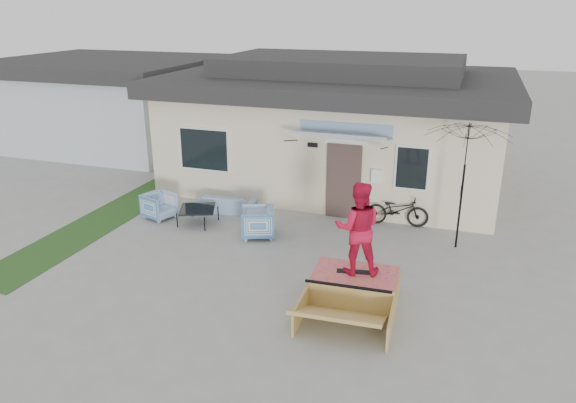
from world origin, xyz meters
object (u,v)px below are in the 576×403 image
(coffee_table, at_px, (198,216))
(patio_umbrella, at_px, (463,179))
(skate_ramp, at_px, (355,286))
(skater, at_px, (358,227))
(loveseat, at_px, (227,200))
(armchair_right, at_px, (258,221))
(bicycle, at_px, (397,207))
(skateboard, at_px, (356,271))
(armchair_left, at_px, (159,204))

(coffee_table, distance_m, patio_umbrella, 6.89)
(skate_ramp, bearing_deg, skater, 90.00)
(loveseat, bearing_deg, coffee_table, 70.89)
(patio_umbrella, xyz_separation_m, skater, (-1.83, -3.18, -0.20))
(patio_umbrella, bearing_deg, coffee_table, -174.21)
(skate_ramp, bearing_deg, armchair_right, 139.98)
(loveseat, relative_size, bicycle, 1.01)
(skateboard, bearing_deg, patio_umbrella, 49.90)
(skater, bearing_deg, armchair_right, -50.38)
(skater, bearing_deg, armchair_left, -36.65)
(skateboard, xyz_separation_m, skater, (0.00, 0.00, 0.96))
(skate_ramp, xyz_separation_m, skater, (-0.00, 0.06, 1.27))
(bicycle, relative_size, skateboard, 2.17)
(armchair_left, height_order, skateboard, armchair_left)
(armchair_left, xyz_separation_m, skateboard, (6.07, -2.57, 0.19))
(loveseat, xyz_separation_m, coffee_table, (-0.33, -1.14, -0.10))
(bicycle, xyz_separation_m, skater, (-0.24, -4.14, 1.01))
(bicycle, bearing_deg, patio_umbrella, -126.88)
(bicycle, height_order, skater, skater)
(patio_umbrella, height_order, skate_ramp, patio_umbrella)
(bicycle, bearing_deg, armchair_right, 114.49)
(armchair_right, distance_m, skate_ramp, 3.79)
(skate_ramp, xyz_separation_m, skateboard, (-0.00, 0.06, 0.30))
(armchair_right, distance_m, coffee_table, 1.88)
(skate_ramp, bearing_deg, coffee_table, 149.54)
(coffee_table, bearing_deg, skater, -27.24)
(armchair_left, xyz_separation_m, skater, (6.07, -2.57, 1.15))
(skateboard, bearing_deg, armchair_left, 146.85)
(skater, bearing_deg, coffee_table, -40.98)
(loveseat, height_order, bicycle, bicycle)
(patio_umbrella, bearing_deg, bicycle, 148.91)
(skate_ramp, relative_size, skateboard, 2.91)
(skate_ramp, bearing_deg, skateboard, 90.00)
(skate_ramp, bearing_deg, armchair_left, 153.93)
(coffee_table, relative_size, skateboard, 1.19)
(bicycle, distance_m, skater, 4.27)
(coffee_table, bearing_deg, skate_ramp, -27.75)
(armchair_right, relative_size, bicycle, 0.51)
(bicycle, relative_size, skater, 0.88)
(loveseat, height_order, coffee_table, loveseat)
(bicycle, relative_size, patio_umbrella, 0.76)
(loveseat, xyz_separation_m, bicycle, (4.77, 0.49, 0.20))
(armchair_right, distance_m, bicycle, 3.76)
(patio_umbrella, distance_m, skater, 3.67)
(coffee_table, relative_size, bicycle, 0.55)
(bicycle, height_order, skateboard, bicycle)
(loveseat, bearing_deg, patio_umbrella, 172.88)
(coffee_table, distance_m, skater, 5.62)
(loveseat, height_order, skater, skater)
(loveseat, xyz_separation_m, skateboard, (4.53, -3.64, 0.25))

